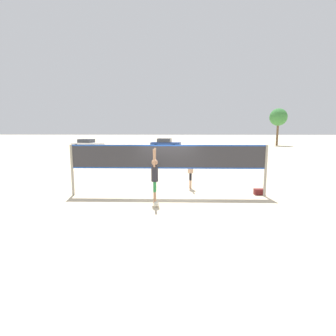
# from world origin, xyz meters

# --- Properties ---
(ground_plane) EXTENTS (200.00, 200.00, 0.00)m
(ground_plane) POSITION_xyz_m (0.00, 0.00, 0.00)
(ground_plane) COLOR beige
(volleyball_net) EXTENTS (8.90, 0.11, 2.34)m
(volleyball_net) POSITION_xyz_m (0.00, 0.00, 1.66)
(volleyball_net) COLOR gray
(volleyball_net) RESTS_ON ground_plane
(player_spiker) EXTENTS (0.28, 0.72, 2.28)m
(player_spiker) POSITION_xyz_m (-0.51, -1.26, 1.21)
(player_spiker) COLOR tan
(player_spiker) RESTS_ON ground_plane
(player_blocker) EXTENTS (0.28, 0.68, 1.99)m
(player_blocker) POSITION_xyz_m (1.11, 1.47, 1.04)
(player_blocker) COLOR tan
(player_blocker) RESTS_ON ground_plane
(volleyball) EXTENTS (0.22, 0.22, 0.22)m
(volleyball) POSITION_xyz_m (-0.42, -1.74, 0.11)
(volleyball) COLOR silver
(volleyball) RESTS_ON ground_plane
(gear_bag) EXTENTS (0.49, 0.28, 0.28)m
(gear_bag) POSITION_xyz_m (4.26, 0.27, 0.14)
(gear_bag) COLOR maroon
(gear_bag) RESTS_ON ground_plane
(parked_car_near) EXTENTS (4.66, 2.47, 1.46)m
(parked_car_near) POSITION_xyz_m (-1.07, 27.97, 0.65)
(parked_car_near) COLOR navy
(parked_car_near) RESTS_ON ground_plane
(parked_car_mid) EXTENTS (4.84, 2.78, 1.38)m
(parked_car_mid) POSITION_xyz_m (-12.85, 27.53, 0.62)
(parked_car_mid) COLOR silver
(parked_car_mid) RESTS_ON ground_plane
(tree_left_cluster) EXTENTS (2.94, 2.94, 6.34)m
(tree_left_cluster) POSITION_xyz_m (18.10, 34.42, 4.81)
(tree_left_cluster) COLOR brown
(tree_left_cluster) RESTS_ON ground_plane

